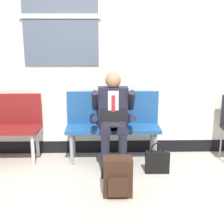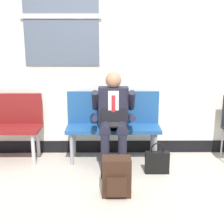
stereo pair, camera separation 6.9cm
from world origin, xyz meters
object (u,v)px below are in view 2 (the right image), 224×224
(bench_with_person, at_px, (113,121))
(handbag, at_px, (157,162))
(person_seated, at_px, (113,117))
(backpack, at_px, (117,177))

(bench_with_person, distance_m, handbag, 0.85)
(bench_with_person, bearing_deg, person_seated, -90.00)
(bench_with_person, relative_size, backpack, 2.97)
(bench_with_person, distance_m, person_seated, 0.23)
(bench_with_person, height_order, person_seated, person_seated)
(bench_with_person, xyz_separation_m, handbag, (0.55, -0.51, -0.40))
(person_seated, bearing_deg, bench_with_person, 90.00)
(backpack, bearing_deg, person_seated, 91.52)
(person_seated, relative_size, handbag, 3.04)
(bench_with_person, bearing_deg, backpack, -88.77)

